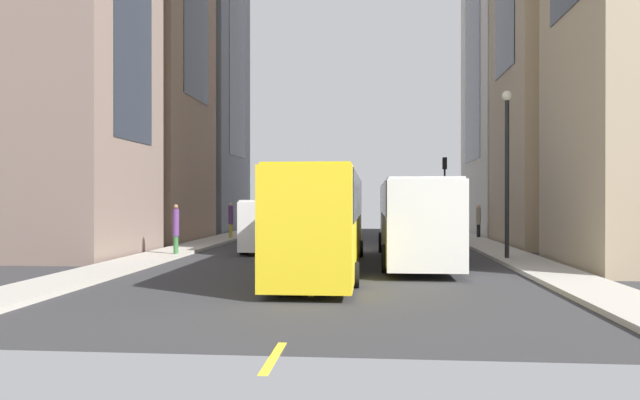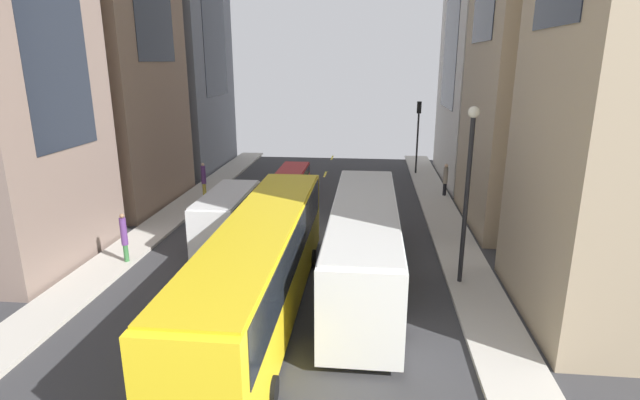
# 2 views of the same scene
# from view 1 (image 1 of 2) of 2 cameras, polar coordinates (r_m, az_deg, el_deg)

# --- Properties ---
(ground_plane) EXTENTS (41.79, 41.79, 0.00)m
(ground_plane) POSITION_cam_1_polar(r_m,az_deg,el_deg) (30.74, 1.94, -4.79)
(ground_plane) COLOR #333335
(sidewalk_west) EXTENTS (2.08, 44.00, 0.15)m
(sidewalk_west) POSITION_cam_1_polar(r_m,az_deg,el_deg) (31.33, 16.50, -4.57)
(sidewalk_west) COLOR #B2ADA3
(sidewalk_west) RESTS_ON ground
(sidewalk_east) EXTENTS (2.08, 44.00, 0.15)m
(sidewalk_east) POSITION_cam_1_polar(r_m,az_deg,el_deg) (32.12, -12.24, -4.45)
(sidewalk_east) COLOR #B2ADA3
(sidewalk_east) RESTS_ON ground
(lane_stripe_0) EXTENTS (0.16, 2.00, 0.01)m
(lane_stripe_0) POSITION_cam_1_polar(r_m,az_deg,el_deg) (51.68, 3.16, -2.78)
(lane_stripe_0) COLOR yellow
(lane_stripe_0) RESTS_ON ground
(lane_stripe_1) EXTENTS (0.16, 2.00, 0.01)m
(lane_stripe_1) POSITION_cam_1_polar(r_m,az_deg,el_deg) (44.70, 2.88, -3.24)
(lane_stripe_1) COLOR yellow
(lane_stripe_1) RESTS_ON ground
(lane_stripe_2) EXTENTS (0.16, 2.00, 0.01)m
(lane_stripe_2) POSITION_cam_1_polar(r_m,az_deg,el_deg) (37.72, 2.50, -3.87)
(lane_stripe_2) COLOR yellow
(lane_stripe_2) RESTS_ON ground
(lane_stripe_3) EXTENTS (0.16, 2.00, 0.01)m
(lane_stripe_3) POSITION_cam_1_polar(r_m,az_deg,el_deg) (30.74, 1.94, -4.78)
(lane_stripe_3) COLOR yellow
(lane_stripe_3) RESTS_ON ground
(lane_stripe_4) EXTENTS (0.16, 2.00, 0.01)m
(lane_stripe_4) POSITION_cam_1_polar(r_m,az_deg,el_deg) (23.79, 1.06, -6.22)
(lane_stripe_4) COLOR yellow
(lane_stripe_4) RESTS_ON ground
(lane_stripe_5) EXTENTS (0.16, 2.00, 0.01)m
(lane_stripe_5) POSITION_cam_1_polar(r_m,az_deg,el_deg) (16.87, -0.57, -8.85)
(lane_stripe_5) COLOR yellow
(lane_stripe_5) RESTS_ON ground
(lane_stripe_6) EXTENTS (0.16, 2.00, 0.01)m
(lane_stripe_6) POSITION_cam_1_polar(r_m,az_deg,el_deg) (10.07, -4.54, -15.03)
(lane_stripe_6) COLOR yellow
(lane_stripe_6) RESTS_ON ground
(building_west_0) EXTENTS (7.17, 11.18, 24.16)m
(building_west_0) POSITION_cam_1_polar(r_m,az_deg,el_deg) (46.41, 19.02, 11.87)
(building_west_0) COLOR beige
(building_west_0) RESTS_ON ground
(building_east_0) EXTENTS (7.65, 10.06, 26.82)m
(building_east_0) POSITION_cam_1_polar(r_m,az_deg,el_deg) (49.81, -12.39, 12.62)
(building_east_0) COLOR slate
(building_east_0) RESTS_ON ground
(building_east_2) EXTENTS (6.96, 7.65, 23.26)m
(building_east_2) POSITION_cam_1_polar(r_m,az_deg,el_deg) (30.69, -23.89, 17.16)
(building_east_2) COLOR #7A665B
(building_east_2) RESTS_ON ground
(city_bus_white) EXTENTS (2.80, 12.66, 3.35)m
(city_bus_white) POSITION_cam_1_polar(r_m,az_deg,el_deg) (25.05, 9.05, -1.31)
(city_bus_white) COLOR silver
(city_bus_white) RESTS_ON ground
(streetcar_yellow) EXTENTS (2.70, 14.58, 3.59)m
(streetcar_yellow) POSITION_cam_1_polar(r_m,az_deg,el_deg) (21.97, 0.54, -1.21)
(streetcar_yellow) COLOR yellow
(streetcar_yellow) RESTS_ON ground
(delivery_van_white) EXTENTS (2.25, 5.74, 2.58)m
(delivery_van_white) POSITION_cam_1_polar(r_m,az_deg,el_deg) (29.35, -4.85, -2.06)
(delivery_van_white) COLOR white
(delivery_van_white) RESTS_ON ground
(car_red_0) EXTENTS (2.04, 4.57, 1.68)m
(car_red_0) POSITION_cam_1_polar(r_m,az_deg,el_deg) (39.25, 0.03, -2.27)
(car_red_0) COLOR red
(car_red_0) RESTS_ON ground
(pedestrian_walking_far) EXTENTS (0.31, 0.31, 2.24)m
(pedestrian_walking_far) POSITION_cam_1_polar(r_m,az_deg,el_deg) (37.79, -8.67, -1.82)
(pedestrian_walking_far) COLOR gold
(pedestrian_walking_far) RESTS_ON ground
(pedestrian_waiting_curb) EXTENTS (0.29, 0.29, 2.23)m
(pedestrian_waiting_curb) POSITION_cam_1_polar(r_m,az_deg,el_deg) (27.22, -13.83, -2.59)
(pedestrian_waiting_curb) COLOR #336B38
(pedestrian_waiting_curb) RESTS_ON ground
(pedestrian_crossing_near) EXTENTS (0.31, 0.31, 2.13)m
(pedestrian_crossing_near) POSITION_cam_1_polar(r_m,az_deg,el_deg) (39.23, 15.15, -1.82)
(pedestrian_crossing_near) COLOR black
(pedestrian_crossing_near) RESTS_ON ground
(traffic_light_near_corner) EXTENTS (0.32, 0.44, 5.63)m
(traffic_light_near_corner) POSITION_cam_1_polar(r_m,az_deg,el_deg) (45.59, 12.02, 1.94)
(traffic_light_near_corner) COLOR black
(traffic_light_near_corner) RESTS_ON ground
(streetlamp_near) EXTENTS (0.44, 0.44, 7.03)m
(streetlamp_near) POSITION_cam_1_polar(r_m,az_deg,el_deg) (25.91, 17.72, 4.15)
(streetlamp_near) COLOR black
(streetlamp_near) RESTS_ON ground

